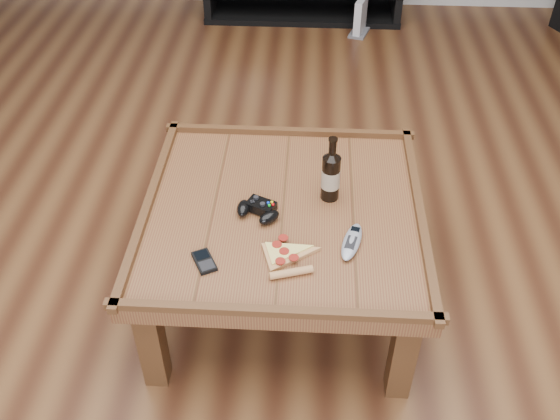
# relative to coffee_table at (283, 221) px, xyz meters

# --- Properties ---
(ground) EXTENTS (6.00, 6.00, 0.00)m
(ground) POSITION_rel_coffee_table_xyz_m (0.00, 0.00, -0.39)
(ground) COLOR #422212
(ground) RESTS_ON ground
(coffee_table) EXTENTS (1.03, 1.03, 0.48)m
(coffee_table) POSITION_rel_coffee_table_xyz_m (0.00, 0.00, 0.00)
(coffee_table) COLOR #5B2D1A
(coffee_table) RESTS_ON ground
(beer_bottle) EXTENTS (0.07, 0.07, 0.26)m
(beer_bottle) POSITION_rel_coffee_table_xyz_m (0.17, 0.08, 0.16)
(beer_bottle) COLOR black
(beer_bottle) RESTS_ON coffee_table
(game_controller) EXTENTS (0.17, 0.15, 0.05)m
(game_controller) POSITION_rel_coffee_table_xyz_m (-0.09, -0.03, 0.08)
(game_controller) COLOR black
(game_controller) RESTS_ON coffee_table
(pizza_slice) EXTENTS (0.22, 0.29, 0.03)m
(pizza_slice) POSITION_rel_coffee_table_xyz_m (0.02, -0.25, 0.07)
(pizza_slice) COLOR tan
(pizza_slice) RESTS_ON coffee_table
(smartphone) EXTENTS (0.10, 0.12, 0.01)m
(smartphone) POSITION_rel_coffee_table_xyz_m (-0.24, -0.28, 0.07)
(smartphone) COLOR black
(smartphone) RESTS_ON coffee_table
(remote_control) EXTENTS (0.10, 0.20, 0.03)m
(remote_control) POSITION_rel_coffee_table_xyz_m (0.24, -0.17, 0.07)
(remote_control) COLOR gray
(remote_control) RESTS_ON coffee_table
(game_console) EXTENTS (0.16, 0.22, 0.25)m
(game_console) POSITION_rel_coffee_table_xyz_m (0.40, 2.45, -0.28)
(game_console) COLOR slate
(game_console) RESTS_ON ground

